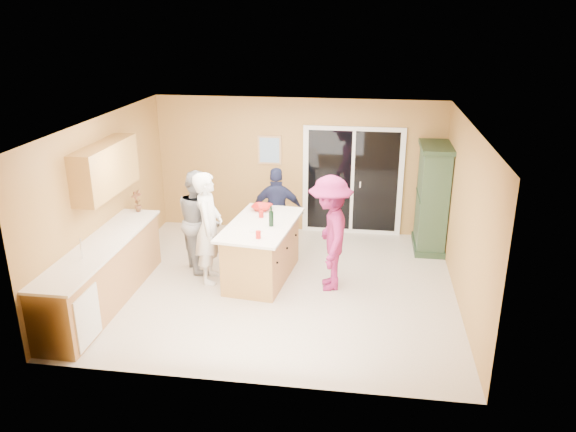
# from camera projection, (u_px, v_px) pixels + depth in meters

# --- Properties ---
(floor) EXTENTS (5.50, 5.50, 0.00)m
(floor) POSITION_uv_depth(u_px,v_px,m) (278.00, 286.00, 8.90)
(floor) COLOR beige
(floor) RESTS_ON ground
(ceiling) EXTENTS (5.50, 5.00, 0.10)m
(ceiling) POSITION_uv_depth(u_px,v_px,m) (277.00, 123.00, 8.00)
(ceiling) COLOR white
(ceiling) RESTS_ON wall_back
(wall_back) EXTENTS (5.50, 0.10, 2.60)m
(wall_back) POSITION_uv_depth(u_px,v_px,m) (298.00, 166.00, 10.77)
(wall_back) COLOR tan
(wall_back) RESTS_ON ground
(wall_front) EXTENTS (5.50, 0.10, 2.60)m
(wall_front) POSITION_uv_depth(u_px,v_px,m) (240.00, 283.00, 6.13)
(wall_front) COLOR tan
(wall_front) RESTS_ON ground
(wall_left) EXTENTS (0.10, 5.00, 2.60)m
(wall_left) POSITION_uv_depth(u_px,v_px,m) (105.00, 200.00, 8.82)
(wall_left) COLOR tan
(wall_left) RESTS_ON ground
(wall_right) EXTENTS (0.10, 5.00, 2.60)m
(wall_right) POSITION_uv_depth(u_px,v_px,m) (465.00, 217.00, 8.08)
(wall_right) COLOR tan
(wall_right) RESTS_ON ground
(left_cabinet_run) EXTENTS (0.65, 3.05, 1.24)m
(left_cabinet_run) POSITION_uv_depth(u_px,v_px,m) (99.00, 279.00, 8.09)
(left_cabinet_run) COLOR #A3703F
(left_cabinet_run) RESTS_ON floor
(upper_cabinets) EXTENTS (0.35, 1.60, 0.75)m
(upper_cabinets) POSITION_uv_depth(u_px,v_px,m) (106.00, 169.00, 8.41)
(upper_cabinets) COLOR #A3703F
(upper_cabinets) RESTS_ON wall_left
(sliding_door) EXTENTS (1.90, 0.07, 2.10)m
(sliding_door) POSITION_uv_depth(u_px,v_px,m) (352.00, 181.00, 10.69)
(sliding_door) COLOR silver
(sliding_door) RESTS_ON floor
(framed_picture) EXTENTS (0.46, 0.04, 0.56)m
(framed_picture) POSITION_uv_depth(u_px,v_px,m) (270.00, 150.00, 10.72)
(framed_picture) COLOR tan
(framed_picture) RESTS_ON wall_back
(kitchen_island) EXTENTS (1.18, 1.90, 0.95)m
(kitchen_island) POSITION_uv_depth(u_px,v_px,m) (262.00, 252.00, 9.03)
(kitchen_island) COLOR #A3703F
(kitchen_island) RESTS_ON floor
(green_hutch) EXTENTS (0.55, 1.05, 1.93)m
(green_hutch) POSITION_uv_depth(u_px,v_px,m) (432.00, 199.00, 10.00)
(green_hutch) COLOR #223723
(green_hutch) RESTS_ON floor
(woman_white) EXTENTS (0.50, 0.70, 1.80)m
(woman_white) POSITION_uv_depth(u_px,v_px,m) (209.00, 228.00, 8.79)
(woman_white) COLOR white
(woman_white) RESTS_ON floor
(woman_grey) EXTENTS (0.98, 1.04, 1.69)m
(woman_grey) POSITION_uv_depth(u_px,v_px,m) (199.00, 220.00, 9.27)
(woman_grey) COLOR gray
(woman_grey) RESTS_ON floor
(woman_navy) EXTENTS (0.96, 0.49, 1.58)m
(woman_navy) POSITION_uv_depth(u_px,v_px,m) (277.00, 211.00, 9.86)
(woman_navy) COLOR #1C1E3E
(woman_navy) RESTS_ON floor
(woman_magenta) EXTENTS (0.83, 1.25, 1.81)m
(woman_magenta) POSITION_uv_depth(u_px,v_px,m) (330.00, 233.00, 8.57)
(woman_magenta) COLOR #861D53
(woman_magenta) RESTS_ON floor
(serving_bowl) EXTENTS (0.39, 0.39, 0.08)m
(serving_bowl) POSITION_uv_depth(u_px,v_px,m) (262.00, 208.00, 9.43)
(serving_bowl) COLOR #B11913
(serving_bowl) RESTS_ON kitchen_island
(tulip_vase) EXTENTS (0.23, 0.20, 0.37)m
(tulip_vase) POSITION_uv_depth(u_px,v_px,m) (137.00, 201.00, 9.33)
(tulip_vase) COLOR #AD1127
(tulip_vase) RESTS_ON left_cabinet_run
(tumbler_near) EXTENTS (0.09, 0.09, 0.11)m
(tumbler_near) POSITION_uv_depth(u_px,v_px,m) (261.00, 214.00, 9.09)
(tumbler_near) COLOR #B11913
(tumbler_near) RESTS_ON kitchen_island
(tumbler_far) EXTENTS (0.10, 0.10, 0.11)m
(tumbler_far) POSITION_uv_depth(u_px,v_px,m) (258.00, 235.00, 8.25)
(tumbler_far) COLOR #B11913
(tumbler_far) RESTS_ON kitchen_island
(wine_bottle) EXTENTS (0.07, 0.07, 0.33)m
(wine_bottle) POSITION_uv_depth(u_px,v_px,m) (271.00, 218.00, 8.69)
(wine_bottle) COLOR black
(wine_bottle) RESTS_ON kitchen_island
(white_plate) EXTENTS (0.23, 0.23, 0.01)m
(white_plate) POSITION_uv_depth(u_px,v_px,m) (256.00, 231.00, 8.54)
(white_plate) COLOR silver
(white_plate) RESTS_ON kitchen_island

